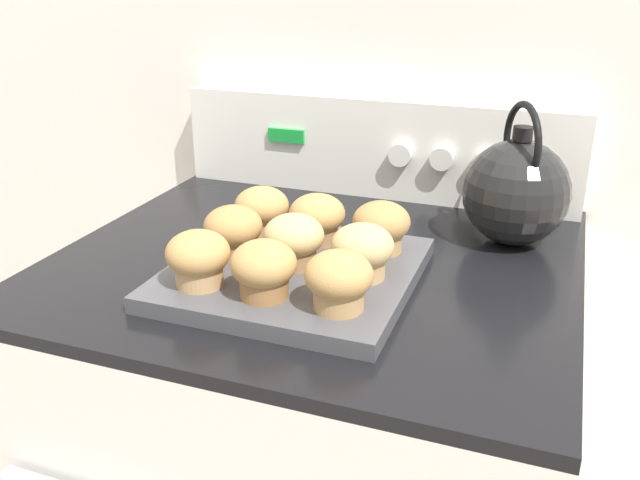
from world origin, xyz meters
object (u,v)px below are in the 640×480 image
at_px(muffin_pan, 296,273).
at_px(tea_kettle, 516,190).
at_px(muffin_r1_c0, 233,231).
at_px(muffin_r2_c1, 319,218).
at_px(muffin_r2_c2, 381,226).
at_px(muffin_r2_c0, 262,210).
at_px(muffin_r0_c1, 266,269).
at_px(muffin_r1_c1, 296,240).
at_px(muffin_r1_c2, 362,250).
at_px(muffin_r0_c2, 339,280).
at_px(muffin_r0_c0, 198,258).

relative_size(muffin_pan, tea_kettle, 1.47).
xyz_separation_m(muffin_r1_c0, muffin_r2_c1, (0.09, 0.09, 0.00)).
bearing_deg(muffin_r2_c2, muffin_r2_c0, 179.20).
distance_m(muffin_r0_c1, muffin_r1_c1, 0.09).
bearing_deg(muffin_r2_c0, muffin_r2_c1, -1.88).
height_order(muffin_r1_c1, muffin_r1_c2, same).
height_order(muffin_r0_c2, muffin_r2_c0, same).
bearing_deg(muffin_pan, tea_kettle, 43.32).
distance_m(muffin_pan, muffin_r0_c1, 0.10).
bearing_deg(muffin_r0_c1, tea_kettle, 52.66).
xyz_separation_m(muffin_r0_c2, muffin_r2_c2, (0.00, 0.18, 0.00)).
relative_size(muffin_r0_c0, muffin_r2_c1, 1.00).
relative_size(muffin_r0_c1, muffin_r1_c0, 1.00).
xyz_separation_m(muffin_r0_c1, muffin_r2_c1, (0.00, 0.18, 0.00)).
height_order(muffin_pan, muffin_r2_c0, muffin_r2_c0).
distance_m(muffin_r1_c2, muffin_r2_c1, 0.13).
relative_size(muffin_r0_c0, tea_kettle, 0.37).
relative_size(muffin_r2_c1, tea_kettle, 0.37).
bearing_deg(tea_kettle, muffin_r0_c2, -116.21).
bearing_deg(muffin_r0_c2, muffin_pan, 134.78).
distance_m(muffin_r0_c0, muffin_r0_c2, 0.18).
bearing_deg(muffin_r2_c0, tea_kettle, 23.37).
bearing_deg(muffin_r1_c0, muffin_r2_c2, 25.17).
xyz_separation_m(muffin_pan, muffin_r1_c2, (0.09, -0.00, 0.05)).
relative_size(muffin_r0_c2, muffin_r1_c2, 1.00).
height_order(muffin_r1_c2, muffin_r2_c1, same).
relative_size(muffin_r1_c0, muffin_r2_c2, 1.00).
xyz_separation_m(muffin_r1_c2, muffin_r2_c0, (-0.18, 0.09, 0.00)).
distance_m(muffin_r0_c2, tea_kettle, 0.37).
xyz_separation_m(muffin_r0_c0, muffin_r0_c2, (0.18, 0.00, 0.00)).
xyz_separation_m(muffin_pan, muffin_r0_c2, (0.09, -0.09, 0.05)).
bearing_deg(muffin_r1_c0, muffin_pan, -1.63).
height_order(muffin_pan, muffin_r0_c1, muffin_r0_c1).
relative_size(muffin_r2_c0, muffin_r2_c2, 1.00).
distance_m(muffin_r1_c0, muffin_r2_c0, 0.09).
distance_m(muffin_pan, muffin_r1_c1, 0.05).
bearing_deg(muffin_r0_c2, muffin_r1_c2, 89.60).
bearing_deg(muffin_r2_c1, muffin_r2_c0, 178.12).
xyz_separation_m(muffin_r1_c1, muffin_r2_c1, (0.00, 0.09, 0.00)).
height_order(muffin_r1_c2, muffin_r2_c2, same).
distance_m(muffin_r2_c1, tea_kettle, 0.30).
distance_m(muffin_r0_c2, muffin_r1_c0, 0.21).
xyz_separation_m(muffin_r0_c0, muffin_r2_c0, (0.00, 0.18, 0.00)).
relative_size(muffin_r0_c0, muffin_r1_c1, 1.00).
bearing_deg(muffin_r0_c0, muffin_pan, 45.68).
height_order(muffin_r0_c1, muffin_r2_c0, same).
bearing_deg(muffin_r1_c0, muffin_r1_c2, -1.21).
bearing_deg(muffin_r2_c1, muffin_r1_c0, -137.22).
bearing_deg(muffin_r1_c2, muffin_r2_c2, 90.22).
distance_m(muffin_r0_c0, muffin_r2_c1, 0.20).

